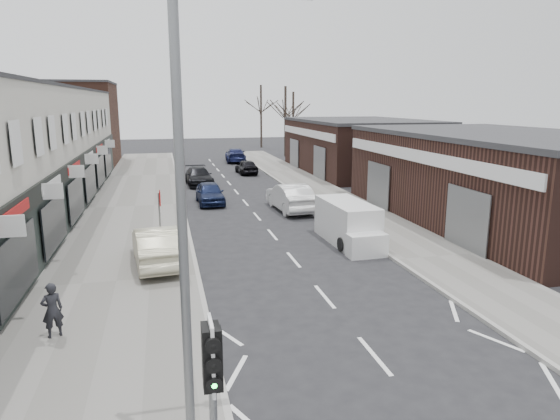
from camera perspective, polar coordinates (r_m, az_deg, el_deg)
ground at (r=11.77m, az=14.88°, el=-20.33°), size 160.00×160.00×0.00m
pavement_left at (r=31.32m, az=-16.25°, el=0.36°), size 5.50×64.00×0.12m
pavement_right at (r=33.05m, az=5.91°, el=1.39°), size 3.50×64.00×0.12m
brick_block_far at (r=54.38m, az=-22.55°, el=8.97°), size 8.00×10.00×8.00m
right_unit_near at (r=28.87m, az=24.17°, el=3.21°), size 10.00×18.00×4.50m
right_unit_far at (r=46.25m, az=9.07°, el=7.15°), size 10.00×16.00×4.50m
tree_far_a at (r=58.68m, az=0.61°, el=6.15°), size 3.60×3.60×8.00m
tree_far_b at (r=65.08m, az=1.49°, el=6.75°), size 3.60×3.60×7.50m
tree_far_c at (r=70.23m, az=-2.14°, el=7.15°), size 3.60×3.60×8.50m
traffic_light at (r=7.69m, az=-7.76°, el=-17.87°), size 0.28×0.60×3.10m
street_lamp at (r=8.03m, az=-9.95°, el=0.28°), size 2.23×0.22×8.00m
warning_sign at (r=21.05m, az=-13.55°, el=0.80°), size 0.12×0.80×2.70m
white_van at (r=22.69m, az=7.80°, el=-1.57°), size 1.82×4.81×1.85m
sedan_on_pavement at (r=19.74m, az=-13.96°, el=-3.95°), size 2.06×4.69×1.50m
pedestrian at (r=14.73m, az=-24.59°, el=-10.35°), size 0.65×0.55×1.51m
parked_car_left_a at (r=31.49m, az=-8.01°, el=1.93°), size 1.66×3.98×1.35m
parked_car_left_b at (r=38.74m, az=-9.27°, el=3.81°), size 2.11×4.69×1.34m
parked_car_right_a at (r=29.15m, az=1.21°, el=1.48°), size 2.00×4.96×1.60m
parked_car_right_b at (r=44.36m, az=-3.86°, el=4.97°), size 1.72×3.82×1.28m
parked_car_right_c at (r=53.37m, az=-5.12°, el=6.27°), size 2.41×5.10×1.44m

